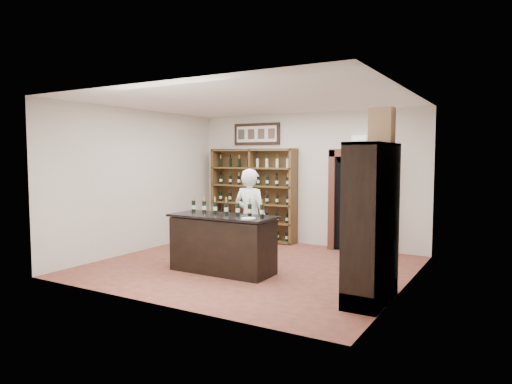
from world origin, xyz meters
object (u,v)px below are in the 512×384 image
at_px(wine_shelf, 254,194).
at_px(tasting_counter, 223,244).
at_px(side_cabinet, 373,248).
at_px(shopkeeper, 250,217).
at_px(counter_bottle_0, 194,206).
at_px(wine_crate, 382,126).

distance_m(wine_shelf, tasting_counter, 3.19).
relative_size(side_cabinet, shopkeeper, 1.23).
bearing_deg(counter_bottle_0, tasting_counter, -9.21).
distance_m(tasting_counter, counter_bottle_0, 0.95).
height_order(tasting_counter, shopkeeper, shopkeeper).
distance_m(counter_bottle_0, shopkeeper, 1.06).
relative_size(wine_shelf, side_cabinet, 1.00).
bearing_deg(tasting_counter, wine_shelf, 110.56).
height_order(counter_bottle_0, side_cabinet, side_cabinet).
xyz_separation_m(tasting_counter, side_cabinet, (2.72, -0.30, 0.26)).
height_order(counter_bottle_0, wine_crate, wine_crate).
height_order(wine_shelf, side_cabinet, same).
xyz_separation_m(tasting_counter, shopkeeper, (0.16, 0.67, 0.40)).
height_order(side_cabinet, wine_crate, wine_crate).
bearing_deg(wine_crate, side_cabinet, -75.21).
distance_m(wine_shelf, side_cabinet, 5.02).
distance_m(shopkeeper, wine_crate, 3.06).
bearing_deg(wine_shelf, tasting_counter, -69.44).
bearing_deg(tasting_counter, side_cabinet, -6.28).
height_order(counter_bottle_0, shopkeeper, shopkeeper).
distance_m(side_cabinet, wine_crate, 1.73).
bearing_deg(shopkeeper, wine_crate, 166.48).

